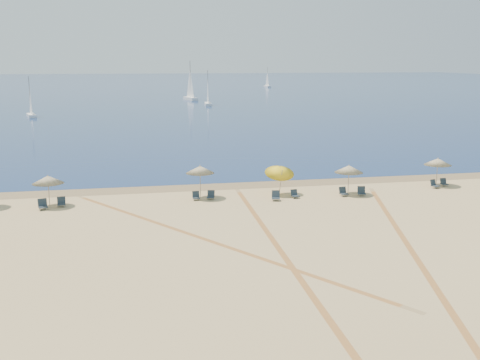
% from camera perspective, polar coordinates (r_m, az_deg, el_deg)
% --- Properties ---
extents(ground, '(160.00, 160.00, 0.00)m').
position_cam_1_polar(ground, '(25.12, 9.08, -12.27)').
color(ground, tan).
rests_on(ground, ground).
extents(ocean, '(500.00, 500.00, 0.00)m').
position_cam_1_polar(ocean, '(246.78, -9.38, 9.43)').
color(ocean, '#0C2151').
rests_on(ocean, ground).
extents(wet_sand, '(500.00, 500.00, 0.00)m').
position_cam_1_polar(wet_sand, '(47.28, -0.94, -0.55)').
color(wet_sand, olive).
rests_on(wet_sand, ground).
extents(umbrella_1, '(2.22, 2.22, 2.27)m').
position_cam_1_polar(umbrella_1, '(42.50, -18.72, 0.03)').
color(umbrella_1, gray).
rests_on(umbrella_1, ground).
extents(umbrella_2, '(2.15, 2.15, 2.51)m').
position_cam_1_polar(umbrella_2, '(42.81, -4.03, 1.05)').
color(umbrella_2, gray).
rests_on(umbrella_2, ground).
extents(umbrella_3, '(2.27, 2.31, 2.61)m').
position_cam_1_polar(umbrella_3, '(43.79, 4.01, 1.00)').
color(umbrella_3, gray).
rests_on(umbrella_3, ground).
extents(umbrella_4, '(2.21, 2.21, 2.33)m').
position_cam_1_polar(umbrella_4, '(44.67, 10.87, 1.10)').
color(umbrella_4, gray).
rests_on(umbrella_4, ground).
extents(umbrella_5, '(2.22, 2.22, 2.34)m').
position_cam_1_polar(umbrella_5, '(49.76, 19.24, 1.75)').
color(umbrella_5, gray).
rests_on(umbrella_5, ground).
extents(chair_1, '(0.77, 0.84, 0.74)m').
position_cam_1_polar(chair_1, '(42.04, -19.19, -2.37)').
color(chair_1, '#1B252D').
rests_on(chair_1, ground).
extents(chair_2, '(0.63, 0.71, 0.68)m').
position_cam_1_polar(chair_2, '(42.47, -17.49, -2.15)').
color(chair_2, '#1B252D').
rests_on(chair_2, ground).
extents(chair_3, '(0.52, 0.61, 0.63)m').
position_cam_1_polar(chair_3, '(42.54, -4.43, -1.63)').
color(chair_3, '#1B252D').
rests_on(chair_3, ground).
extents(chair_4, '(0.69, 0.75, 0.65)m').
position_cam_1_polar(chair_4, '(42.66, -2.95, -1.55)').
color(chair_4, '#1B252D').
rests_on(chair_4, ground).
extents(chair_5, '(0.74, 0.81, 0.72)m').
position_cam_1_polar(chair_5, '(42.35, 3.61, -1.63)').
color(chair_5, '#1B252D').
rests_on(chair_5, ground).
extents(chair_6, '(0.61, 0.68, 0.62)m').
position_cam_1_polar(chair_6, '(43.23, 5.51, -1.43)').
color(chair_6, '#1B252D').
rests_on(chair_6, ground).
extents(chair_7, '(0.63, 0.72, 0.68)m').
position_cam_1_polar(chair_7, '(44.37, 10.33, -1.19)').
color(chair_7, '#1B252D').
rests_on(chair_7, ground).
extents(chair_8, '(0.73, 0.80, 0.70)m').
position_cam_1_polar(chair_8, '(44.74, 12.10, -1.14)').
color(chair_8, '#1B252D').
rests_on(chair_8, ground).
extents(chair_9, '(0.76, 0.82, 0.68)m').
position_cam_1_polar(chair_9, '(48.99, 18.93, -0.41)').
color(chair_9, '#1B252D').
rests_on(chair_9, ground).
extents(chair_10, '(0.53, 0.62, 0.62)m').
position_cam_1_polar(chair_10, '(50.06, 19.78, -0.24)').
color(chair_10, '#1B252D').
rests_on(chair_10, ground).
extents(sailboat_0, '(2.48, 5.07, 7.32)m').
position_cam_1_polar(sailboat_0, '(111.45, -20.27, 7.10)').
color(sailboat_0, white).
rests_on(sailboat_0, ocean).
extents(sailboat_1, '(1.73, 5.39, 7.91)m').
position_cam_1_polar(sailboat_1, '(132.07, -3.24, 8.54)').
color(sailboat_1, white).
rests_on(sailboat_1, ocean).
extents(sailboat_2, '(1.74, 5.12, 7.49)m').
position_cam_1_polar(sailboat_2, '(221.32, 2.76, 9.89)').
color(sailboat_2, white).
rests_on(sailboat_2, ocean).
extents(sailboat_3, '(3.28, 6.96, 10.05)m').
position_cam_1_polar(sailboat_3, '(149.94, -5.01, 9.17)').
color(sailboat_3, white).
rests_on(sailboat_3, ocean).
extents(tire_tracks, '(48.56, 41.52, 0.00)m').
position_cam_1_polar(tire_tracks, '(32.82, 5.32, -6.28)').
color(tire_tracks, tan).
rests_on(tire_tracks, ground).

